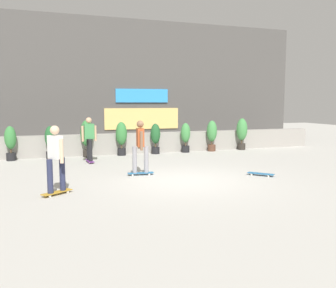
# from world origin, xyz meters

# --- Properties ---
(ground_plane) EXTENTS (48.00, 48.00, 0.00)m
(ground_plane) POSITION_xyz_m (0.00, 0.00, 0.00)
(ground_plane) COLOR #B2AFA8
(planter_wall) EXTENTS (18.00, 0.40, 0.90)m
(planter_wall) POSITION_xyz_m (0.00, 6.00, 0.45)
(planter_wall) COLOR gray
(planter_wall) RESTS_ON ground
(building_backdrop) EXTENTS (20.00, 2.08, 6.50)m
(building_backdrop) POSITION_xyz_m (0.00, 10.00, 3.25)
(building_backdrop) COLOR #4C4947
(building_backdrop) RESTS_ON ground
(potted_plant_0) EXTENTS (0.44, 0.44, 1.34)m
(potted_plant_0) POSITION_xyz_m (-5.06, 5.55, 0.76)
(potted_plant_0) COLOR black
(potted_plant_0) RESTS_ON ground
(potted_plant_1) EXTENTS (0.42, 0.42, 1.31)m
(potted_plant_1) POSITION_xyz_m (-3.59, 5.55, 0.73)
(potted_plant_1) COLOR black
(potted_plant_1) RESTS_ON ground
(potted_plant_2) EXTENTS (0.53, 0.53, 1.53)m
(potted_plant_2) POSITION_xyz_m (-2.15, 5.55, 0.90)
(potted_plant_2) COLOR #2D2823
(potted_plant_2) RESTS_ON ground
(potted_plant_3) EXTENTS (0.48, 0.48, 1.43)m
(potted_plant_3) POSITION_xyz_m (-0.71, 5.55, 0.82)
(potted_plant_3) COLOR black
(potted_plant_3) RESTS_ON ground
(potted_plant_4) EXTENTS (0.43, 0.43, 1.33)m
(potted_plant_4) POSITION_xyz_m (0.80, 5.55, 0.75)
(potted_plant_4) COLOR black
(potted_plant_4) RESTS_ON ground
(potted_plant_5) EXTENTS (0.43, 0.43, 1.33)m
(potted_plant_5) POSITION_xyz_m (2.22, 5.55, 0.75)
(potted_plant_5) COLOR black
(potted_plant_5) RESTS_ON ground
(potted_plant_6) EXTENTS (0.47, 0.47, 1.41)m
(potted_plant_6) POSITION_xyz_m (3.53, 5.55, 0.81)
(potted_plant_6) COLOR brown
(potted_plant_6) RESTS_ON ground
(potted_plant_7) EXTENTS (0.51, 0.51, 1.50)m
(potted_plant_7) POSITION_xyz_m (5.11, 5.55, 0.87)
(potted_plant_7) COLOR #2D2823
(potted_plant_7) RESTS_ON ground
(skater_far_left) EXTENTS (0.82, 0.56, 1.70)m
(skater_far_left) POSITION_xyz_m (-1.01, 1.17, 0.94)
(skater_far_left) COLOR #266699
(skater_far_left) RESTS_ON ground
(skater_foreground) EXTENTS (0.56, 0.81, 1.70)m
(skater_foreground) POSITION_xyz_m (-2.22, 4.10, 0.94)
(skater_foreground) COLOR #72338C
(skater_foreground) RESTS_ON ground
(skater_by_wall_left) EXTENTS (0.77, 0.62, 1.70)m
(skater_by_wall_left) POSITION_xyz_m (-3.56, -0.51, 0.94)
(skater_by_wall_left) COLOR #BF8C26
(skater_by_wall_left) RESTS_ON ground
(skateboard_near_camera) EXTENTS (0.68, 0.73, 0.08)m
(skateboard_near_camera) POSITION_xyz_m (2.47, -0.12, 0.06)
(skateboard_near_camera) COLOR #266699
(skateboard_near_camera) RESTS_ON ground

